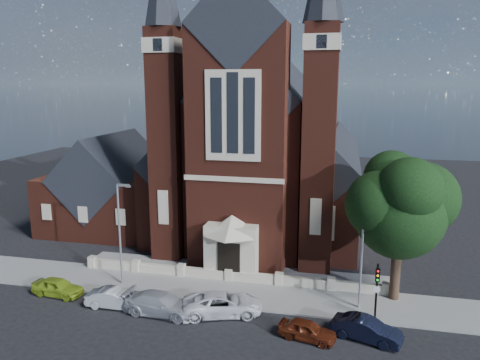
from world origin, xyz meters
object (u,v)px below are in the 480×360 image
object	(u,v)px
street_lamp_right	(363,246)
car_silver_b	(161,304)
parish_hall	(113,191)
street_tree	(402,209)
car_navy	(366,329)
car_dark_red	(307,330)
car_silver_a	(115,298)
car_white_suv	(223,304)
car_lime_van	(58,287)
church	(265,151)
street_lamp_left	(120,228)
traffic_signal	(377,285)

from	to	relation	value
street_lamp_right	car_silver_b	xyz separation A→B (m)	(-13.25, -3.83, -3.85)
parish_hall	street_tree	distance (m)	31.27
parish_hall	car_navy	xyz separation A→B (m)	(26.34, -18.10, -3.31)
car_dark_red	car_silver_a	bearing A→B (deg)	97.42
car_navy	car_white_suv	bearing A→B (deg)	100.02
parish_hall	car_dark_red	distance (m)	29.78
car_lime_van	car_dark_red	xyz separation A→B (m)	(18.57, -1.99, -0.06)
parish_hall	car_lime_van	xyz separation A→B (m)	(4.25, -16.84, -3.35)
church	car_lime_van	size ratio (longest dim) A/B	8.93
church	street_lamp_right	size ratio (longest dim) A/B	4.31
street_lamp_left	car_dark_red	size ratio (longest dim) A/B	2.27
church	car_dark_red	bearing A→B (deg)	-74.01
street_lamp_left	car_silver_a	bearing A→B (deg)	-71.83
church	street_lamp_right	distance (m)	21.76
car_lime_van	street_lamp_left	bearing A→B (deg)	-48.42
car_dark_red	car_navy	bearing A→B (deg)	-65.64
car_white_suv	car_navy	bearing A→B (deg)	-115.38
parish_hall	traffic_signal	bearing A→B (deg)	-29.98
parish_hall	street_tree	xyz separation A→B (m)	(28.60, -12.29, 2.95)
car_white_suv	car_dark_red	xyz separation A→B (m)	(5.88, -1.94, -0.15)
car_silver_a	car_navy	distance (m)	17.08
car_white_suv	street_tree	bearing A→B (deg)	-86.58
street_lamp_right	car_silver_b	bearing A→B (deg)	-163.89
car_dark_red	car_navy	distance (m)	3.61
church	car_white_suv	bearing A→B (deg)	-87.57
parish_hall	car_lime_van	size ratio (longest dim) A/B	3.12
street_lamp_right	car_navy	distance (m)	5.66
car_navy	street_tree	bearing A→B (deg)	-3.93
street_tree	car_navy	distance (m)	8.83
street_tree	car_silver_b	size ratio (longest dim) A/B	2.07
street_tree	car_lime_van	bearing A→B (deg)	-169.43
car_dark_red	car_lime_van	bearing A→B (deg)	96.49
car_lime_van	car_navy	distance (m)	22.13
car_silver_b	car_navy	distance (m)	13.51
street_lamp_left	church	bearing A→B (deg)	67.34
traffic_signal	car_navy	size ratio (longest dim) A/B	0.94
car_dark_red	car_silver_b	bearing A→B (deg)	96.88
church	car_silver_b	bearing A→B (deg)	-97.91
parish_hall	traffic_signal	world-z (taller)	parish_hall
car_silver_a	car_silver_b	bearing A→B (deg)	-95.84
car_navy	parish_hall	bearing A→B (deg)	72.82
car_silver_b	car_dark_red	distance (m)	10.03
car_silver_b	street_tree	bearing A→B (deg)	-65.87
car_lime_van	car_silver_a	size ratio (longest dim) A/B	0.97
street_lamp_left	car_navy	world-z (taller)	street_lamp_left
parish_hall	car_navy	distance (m)	32.13
street_lamp_left	traffic_signal	distance (m)	19.08
car_lime_van	car_white_suv	distance (m)	12.68
street_lamp_right	street_lamp_left	bearing A→B (deg)	180.00
car_lime_van	car_dark_red	size ratio (longest dim) A/B	1.10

